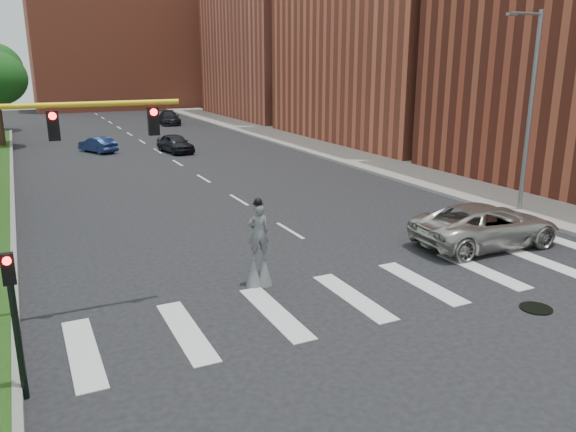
% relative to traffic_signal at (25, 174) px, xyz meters
% --- Properties ---
extents(ground_plane, '(160.00, 160.00, 0.00)m').
position_rel_traffic_signal_xyz_m(ground_plane, '(9.78, -3.00, -4.15)').
color(ground_plane, black).
rests_on(ground_plane, ground).
extents(median_curb, '(0.20, 60.00, 0.28)m').
position_rel_traffic_signal_xyz_m(median_curb, '(-0.67, 17.00, -4.01)').
color(median_curb, gray).
rests_on(median_curb, ground).
extents(sidewalk_right, '(5.00, 90.00, 0.18)m').
position_rel_traffic_signal_xyz_m(sidewalk_right, '(22.28, 22.00, -4.06)').
color(sidewalk_right, gray).
rests_on(sidewalk_right, ground).
extents(manhole, '(0.90, 0.90, 0.04)m').
position_rel_traffic_signal_xyz_m(manhole, '(12.78, -5.00, -4.13)').
color(manhole, black).
rests_on(manhole, ground).
extents(building_mid, '(16.00, 22.00, 24.00)m').
position_rel_traffic_signal_xyz_m(building_mid, '(31.78, 27.00, 7.85)').
color(building_mid, '#B35138').
rests_on(building_mid, ground).
extents(building_far, '(16.00, 22.00, 20.00)m').
position_rel_traffic_signal_xyz_m(building_far, '(31.78, 51.00, 5.85)').
color(building_far, '#B75843').
rests_on(building_far, ground).
extents(building_backdrop, '(26.00, 14.00, 18.00)m').
position_rel_traffic_signal_xyz_m(building_backdrop, '(15.78, 75.00, 4.85)').
color(building_backdrop, '#B35138').
rests_on(building_backdrop, ground).
extents(streetlight, '(2.05, 0.20, 9.00)m').
position_rel_traffic_signal_xyz_m(streetlight, '(20.68, 3.00, 0.75)').
color(streetlight, slate).
rests_on(streetlight, ground).
extents(traffic_signal, '(5.30, 0.23, 6.20)m').
position_rel_traffic_signal_xyz_m(traffic_signal, '(0.00, 0.00, 0.00)').
color(traffic_signal, black).
rests_on(traffic_signal, ground).
extents(secondary_signal, '(0.25, 0.21, 3.23)m').
position_rel_traffic_signal_xyz_m(secondary_signal, '(-0.52, -3.50, -2.20)').
color(secondary_signal, black).
rests_on(secondary_signal, ground).
extents(stilt_performer, '(0.84, 0.57, 2.85)m').
position_rel_traffic_signal_xyz_m(stilt_performer, '(6.31, 0.07, -3.01)').
color(stilt_performer, '#301E13').
rests_on(stilt_performer, ground).
extents(suv_crossing, '(5.96, 2.93, 1.63)m').
position_rel_traffic_signal_xyz_m(suv_crossing, '(15.70, 0.00, -3.34)').
color(suv_crossing, '#B3B0A9').
rests_on(suv_crossing, ground).
extents(car_near, '(2.37, 4.40, 1.42)m').
position_rel_traffic_signal_xyz_m(car_near, '(10.88, 27.70, -3.44)').
color(car_near, black).
rests_on(car_near, ground).
extents(car_mid, '(2.72, 3.91, 1.22)m').
position_rel_traffic_signal_xyz_m(car_mid, '(5.45, 30.39, -3.54)').
color(car_mid, navy).
rests_on(car_mid, ground).
extents(car_far, '(2.53, 5.19, 1.45)m').
position_rel_traffic_signal_xyz_m(car_far, '(15.48, 47.91, -3.42)').
color(car_far, black).
rests_on(car_far, ground).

